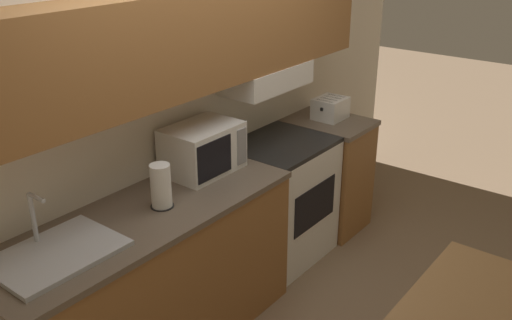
{
  "coord_description": "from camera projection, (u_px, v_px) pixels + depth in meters",
  "views": [
    {
      "loc": [
        -2.37,
        -2.45,
        2.38
      ],
      "look_at": [
        0.05,
        -0.57,
        1.06
      ],
      "focal_mm": 40.0,
      "sensor_mm": 36.0,
      "label": 1
    }
  ],
  "objects": [
    {
      "name": "microwave",
      "position": [
        203.0,
        149.0,
        3.5
      ],
      "size": [
        0.47,
        0.33,
        0.3
      ],
      "color": "white",
      "rests_on": "lower_counter_main"
    },
    {
      "name": "wall_back",
      "position": [
        187.0,
        78.0,
        3.44
      ],
      "size": [
        5.47,
        0.38,
        2.55
      ],
      "color": "silver",
      "rests_on": "ground_plane"
    },
    {
      "name": "toaster",
      "position": [
        330.0,
        108.0,
        4.45
      ],
      "size": [
        0.26,
        0.22,
        0.17
      ],
      "color": "white",
      "rests_on": "lower_counter_right_stub"
    },
    {
      "name": "stove_range",
      "position": [
        280.0,
        200.0,
        4.18
      ],
      "size": [
        0.72,
        0.6,
        0.91
      ],
      "color": "white",
      "rests_on": "ground_plane"
    },
    {
      "name": "paper_towel_roll",
      "position": [
        161.0,
        186.0,
        3.08
      ],
      "size": [
        0.13,
        0.13,
        0.25
      ],
      "color": "black",
      "rests_on": "lower_counter_main"
    },
    {
      "name": "lower_counter_main",
      "position": [
        150.0,
        283.0,
        3.24
      ],
      "size": [
        1.86,
        0.65,
        0.91
      ],
      "color": "#936033",
      "rests_on": "ground_plane"
    },
    {
      "name": "sink_basin",
      "position": [
        57.0,
        253.0,
        2.66
      ],
      "size": [
        0.58,
        0.42,
        0.29
      ],
      "color": "#B7BABF",
      "rests_on": "lower_counter_main"
    },
    {
      "name": "ground_plane",
      "position": [
        189.0,
        280.0,
        4.04
      ],
      "size": [
        16.0,
        16.0,
        0.0
      ],
      "primitive_type": "plane",
      "color": "#7F664C"
    },
    {
      "name": "lower_counter_right_stub",
      "position": [
        326.0,
        173.0,
        4.62
      ],
      "size": [
        0.5,
        0.65,
        0.91
      ],
      "color": "#936033",
      "rests_on": "ground_plane"
    }
  ]
}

